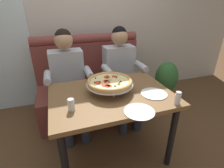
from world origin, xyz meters
TOP-DOWN VIEW (x-y plane):
  - ground_plane at (0.00, 0.00)m, footprint 16.00×16.00m
  - back_wall_with_window at (0.00, 1.45)m, footprint 6.00×0.12m
  - booth_bench at (0.00, 0.88)m, footprint 1.53×0.78m
  - dining_table at (0.00, 0.00)m, footprint 1.15×0.82m
  - diner_left at (-0.34, 0.61)m, footprint 0.54×0.64m
  - diner_right at (0.34, 0.61)m, footprint 0.54×0.64m
  - pizza at (-0.00, 0.05)m, footprint 0.45×0.45m
  - shaker_parmesan at (-0.39, -0.17)m, footprint 0.06×0.06m
  - shaker_oregano at (0.47, -0.36)m, footprint 0.05×0.05m
  - plate_near_left at (0.38, -0.14)m, footprint 0.25×0.25m
  - plate_near_right at (0.11, -0.36)m, footprint 0.25×0.25m
  - potted_plant at (1.20, 0.76)m, footprint 0.36×0.36m

SIDE VIEW (x-z plane):
  - ground_plane at x=0.00m, z-range 0.00..0.00m
  - potted_plant at x=1.20m, z-range 0.04..0.74m
  - booth_bench at x=0.00m, z-range -0.17..0.96m
  - dining_table at x=0.00m, z-range 0.28..1.03m
  - diner_left at x=-0.34m, z-range 0.07..1.35m
  - diner_right at x=0.34m, z-range 0.07..1.35m
  - plate_near_left at x=0.38m, z-range 0.75..0.77m
  - plate_near_right at x=0.11m, z-range 0.75..0.77m
  - shaker_parmesan at x=-0.39m, z-range 0.74..0.85m
  - shaker_oregano at x=0.47m, z-range 0.74..0.86m
  - pizza at x=0.00m, z-range 0.79..0.92m
  - back_wall_with_window at x=0.00m, z-range 0.00..2.80m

